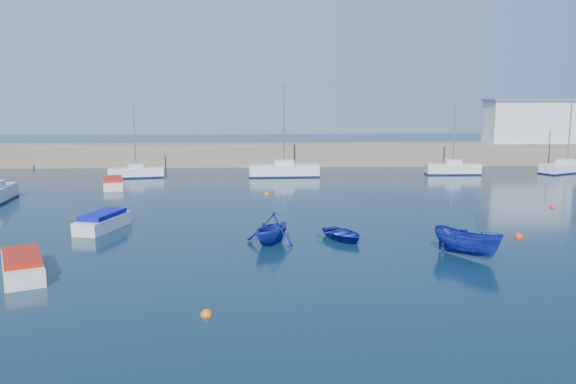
{
  "coord_description": "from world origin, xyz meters",
  "views": [
    {
      "loc": [
        -2.28,
        -21.25,
        7.71
      ],
      "look_at": [
        -0.63,
        16.08,
        1.6
      ],
      "focal_mm": 35.0,
      "sensor_mm": 36.0,
      "label": 1
    }
  ],
  "objects_px": {
    "dinghy_center": "(343,234)",
    "dinghy_left": "(272,228)",
    "motorboat_0": "(22,265)",
    "sailboat_8": "(567,167)",
    "dinghy_right": "(467,243)",
    "motorboat_1": "(103,221)",
    "sailboat_5": "(136,172)",
    "sailboat_6": "(284,170)",
    "harbor_office": "(529,122)",
    "sailboat_7": "(453,169)",
    "motorboat_2": "(113,183)"
  },
  "relations": [
    {
      "from": "sailboat_7",
      "to": "dinghy_left",
      "type": "relative_size",
      "value": 2.33
    },
    {
      "from": "motorboat_2",
      "to": "dinghy_right",
      "type": "relative_size",
      "value": 1.28
    },
    {
      "from": "dinghy_center",
      "to": "dinghy_left",
      "type": "height_order",
      "value": "dinghy_left"
    },
    {
      "from": "motorboat_0",
      "to": "sailboat_8",
      "type": "bearing_deg",
      "value": 12.68
    },
    {
      "from": "harbor_office",
      "to": "sailboat_7",
      "type": "relative_size",
      "value": 1.32
    },
    {
      "from": "sailboat_6",
      "to": "dinghy_right",
      "type": "xyz_separation_m",
      "value": [
        8.01,
        -30.25,
        0.05
      ]
    },
    {
      "from": "harbor_office",
      "to": "motorboat_0",
      "type": "relative_size",
      "value": 2.11
    },
    {
      "from": "motorboat_1",
      "to": "dinghy_center",
      "type": "relative_size",
      "value": 1.47
    },
    {
      "from": "motorboat_0",
      "to": "motorboat_2",
      "type": "bearing_deg",
      "value": 70.4
    },
    {
      "from": "dinghy_right",
      "to": "motorboat_1",
      "type": "bearing_deg",
      "value": 122.16
    },
    {
      "from": "motorboat_0",
      "to": "dinghy_left",
      "type": "relative_size",
      "value": 1.46
    },
    {
      "from": "motorboat_0",
      "to": "motorboat_1",
      "type": "height_order",
      "value": "motorboat_1"
    },
    {
      "from": "dinghy_left",
      "to": "dinghy_right",
      "type": "xyz_separation_m",
      "value": [
        9.7,
        -3.05,
        -0.14
      ]
    },
    {
      "from": "dinghy_right",
      "to": "dinghy_left",
      "type": "bearing_deg",
      "value": 123.94
    },
    {
      "from": "sailboat_6",
      "to": "sailboat_7",
      "type": "bearing_deg",
      "value": -89.96
    },
    {
      "from": "sailboat_6",
      "to": "motorboat_1",
      "type": "height_order",
      "value": "sailboat_6"
    },
    {
      "from": "sailboat_5",
      "to": "sailboat_8",
      "type": "xyz_separation_m",
      "value": [
        45.62,
        1.96,
        0.01
      ]
    },
    {
      "from": "sailboat_5",
      "to": "dinghy_center",
      "type": "xyz_separation_m",
      "value": [
        17.27,
        -26.42,
        -0.23
      ]
    },
    {
      "from": "motorboat_0",
      "to": "dinghy_center",
      "type": "relative_size",
      "value": 1.54
    },
    {
      "from": "sailboat_8",
      "to": "motorboat_2",
      "type": "distance_m",
      "value": 46.96
    },
    {
      "from": "motorboat_0",
      "to": "dinghy_right",
      "type": "distance_m",
      "value": 20.98
    },
    {
      "from": "motorboat_2",
      "to": "dinghy_left",
      "type": "xyz_separation_m",
      "value": [
        13.82,
        -20.44,
        0.42
      ]
    },
    {
      "from": "motorboat_0",
      "to": "motorboat_2",
      "type": "relative_size",
      "value": 0.99
    },
    {
      "from": "motorboat_2",
      "to": "dinghy_right",
      "type": "xyz_separation_m",
      "value": [
        23.52,
        -23.49,
        0.28
      ]
    },
    {
      "from": "sailboat_5",
      "to": "sailboat_6",
      "type": "height_order",
      "value": "sailboat_6"
    },
    {
      "from": "dinghy_right",
      "to": "harbor_office",
      "type": "bearing_deg",
      "value": 22.78
    },
    {
      "from": "sailboat_5",
      "to": "dinghy_left",
      "type": "distance_m",
      "value": 30.18
    },
    {
      "from": "sailboat_5",
      "to": "dinghy_right",
      "type": "relative_size",
      "value": 1.93
    },
    {
      "from": "motorboat_0",
      "to": "dinghy_center",
      "type": "xyz_separation_m",
      "value": [
        15.18,
        5.83,
        -0.15
      ]
    },
    {
      "from": "harbor_office",
      "to": "sailboat_7",
      "type": "xyz_separation_m",
      "value": [
        -12.36,
        -9.44,
        -4.48
      ]
    },
    {
      "from": "sailboat_5",
      "to": "dinghy_right",
      "type": "distance_m",
      "value": 37.91
    },
    {
      "from": "sailboat_6",
      "to": "motorboat_0",
      "type": "xyz_separation_m",
      "value": [
        -12.87,
        -32.35,
        -0.2
      ]
    },
    {
      "from": "sailboat_7",
      "to": "motorboat_2",
      "type": "height_order",
      "value": "sailboat_7"
    },
    {
      "from": "sailboat_8",
      "to": "motorboat_2",
      "type": "bearing_deg",
      "value": 73.03
    },
    {
      "from": "sailboat_6",
      "to": "dinghy_center",
      "type": "relative_size",
      "value": 3.04
    },
    {
      "from": "motorboat_0",
      "to": "motorboat_2",
      "type": "height_order",
      "value": "motorboat_0"
    },
    {
      "from": "dinghy_center",
      "to": "motorboat_0",
      "type": "bearing_deg",
      "value": 174.47
    },
    {
      "from": "harbor_office",
      "to": "sailboat_6",
      "type": "xyz_separation_m",
      "value": [
        -30.18,
        -10.33,
        -4.43
      ]
    },
    {
      "from": "motorboat_1",
      "to": "dinghy_center",
      "type": "distance_m",
      "value": 14.49
    },
    {
      "from": "harbor_office",
      "to": "sailboat_5",
      "type": "relative_size",
      "value": 1.39
    },
    {
      "from": "dinghy_center",
      "to": "motorboat_1",
      "type": "bearing_deg",
      "value": 140.67
    },
    {
      "from": "sailboat_8",
      "to": "dinghy_left",
      "type": "xyz_separation_m",
      "value": [
        -32.34,
        -29.06,
        0.29
      ]
    },
    {
      "from": "dinghy_center",
      "to": "dinghy_right",
      "type": "bearing_deg",
      "value": -59.72
    },
    {
      "from": "sailboat_6",
      "to": "motorboat_0",
      "type": "bearing_deg",
      "value": 155.5
    },
    {
      "from": "motorboat_1",
      "to": "sailboat_7",
      "type": "bearing_deg",
      "value": 54.47
    },
    {
      "from": "dinghy_center",
      "to": "dinghy_left",
      "type": "relative_size",
      "value": 0.95
    },
    {
      "from": "motorboat_2",
      "to": "dinghy_center",
      "type": "bearing_deg",
      "value": -62.02
    },
    {
      "from": "motorboat_0",
      "to": "dinghy_right",
      "type": "height_order",
      "value": "dinghy_right"
    },
    {
      "from": "motorboat_1",
      "to": "dinghy_center",
      "type": "xyz_separation_m",
      "value": [
        14.13,
        -3.21,
        -0.17
      ]
    },
    {
      "from": "dinghy_center",
      "to": "dinghy_left",
      "type": "bearing_deg",
      "value": 163.01
    }
  ]
}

